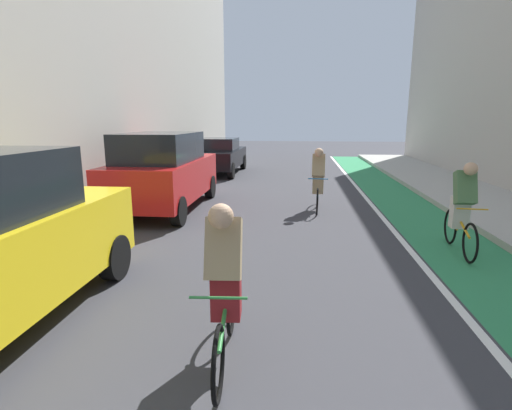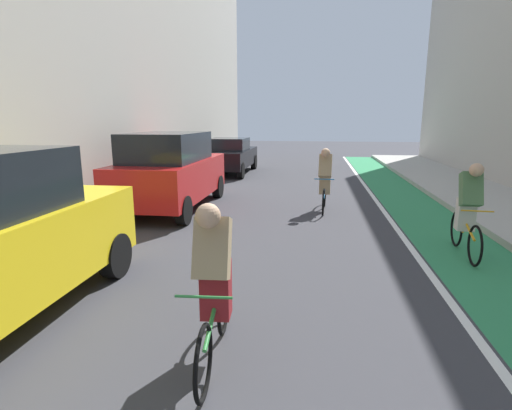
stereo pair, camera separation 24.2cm
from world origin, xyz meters
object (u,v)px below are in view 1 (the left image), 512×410
object	(u,v)px
parked_suv_red	(163,171)
cyclist_far	(318,178)
parked_sedan_black	(219,155)
cyclist_trailing	(462,208)
cyclist_mid	(225,283)

from	to	relation	value
parked_suv_red	cyclist_far	world-z (taller)	parked_suv_red
parked_sedan_black	cyclist_far	size ratio (longest dim) A/B	2.59
cyclist_trailing	cyclist_far	size ratio (longest dim) A/B	1.00
parked_sedan_black	parked_suv_red	bearing A→B (deg)	-89.99
parked_sedan_black	cyclist_mid	xyz separation A→B (m)	(2.79, -13.51, 0.02)
parked_sedan_black	cyclist_trailing	distance (m)	11.72
cyclist_mid	parked_sedan_black	bearing A→B (deg)	101.68
parked_sedan_black	cyclist_mid	bearing A→B (deg)	-78.32
cyclist_mid	cyclist_trailing	xyz separation A→B (m)	(3.49, 3.62, 0.00)
parked_suv_red	cyclist_far	distance (m)	3.98
parked_suv_red	cyclist_mid	size ratio (longest dim) A/B	2.57
parked_suv_red	cyclist_mid	distance (m)	6.95
parked_suv_red	parked_sedan_black	xyz separation A→B (m)	(-0.00, 7.15, -0.23)
parked_suv_red	cyclist_trailing	bearing A→B (deg)	-23.60
parked_sedan_black	cyclist_far	distance (m)	7.85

